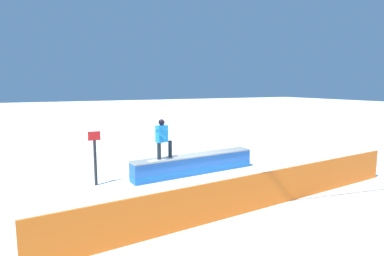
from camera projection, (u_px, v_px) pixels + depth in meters
ground_plane at (195, 173)px, 12.00m from camera, size 120.00×120.00×0.00m
grind_box at (195, 165)px, 11.96m from camera, size 5.09×1.09×0.74m
snowboarder at (162, 138)px, 11.08m from camera, size 1.42×0.69×1.44m
safety_fence at (259, 191)px, 8.46m from camera, size 11.48×1.05×1.02m
trail_marker at (95, 157)px, 10.47m from camera, size 0.40×0.10×1.85m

